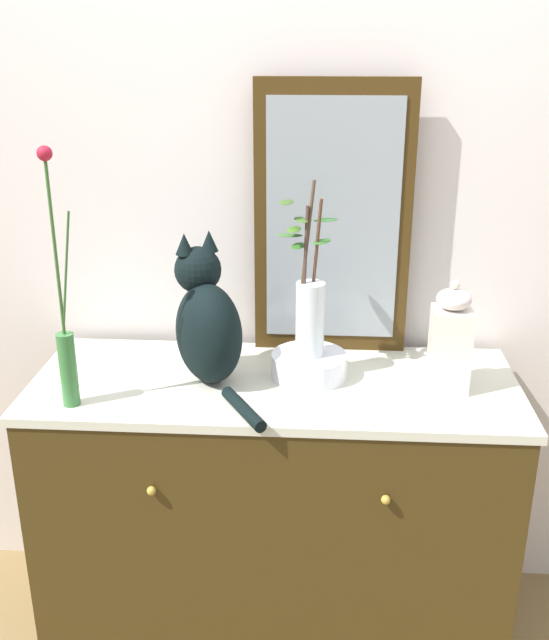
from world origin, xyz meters
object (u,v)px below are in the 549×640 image
at_px(mirror_leaning, 333,221).
at_px(cat_sitting, 207,323).
at_px(bowl_porcelain, 309,365).
at_px(jar_lidded_porcelain, 450,341).
at_px(sideboard, 274,511).
at_px(vase_slim_green, 65,342).
at_px(vase_glass_clear, 309,310).

height_order(mirror_leaning, cat_sitting, mirror_leaning).
distance_m(cat_sitting, bowl_porcelain, 0.31).
bearing_deg(jar_lidded_porcelain, sideboard, 177.99).
distance_m(bowl_porcelain, jar_lidded_porcelain, 0.39).
height_order(sideboard, jar_lidded_porcelain, jar_lidded_porcelain).
height_order(mirror_leaning, vase_slim_green, mirror_leaning).
bearing_deg(vase_glass_clear, cat_sitting, -172.57).
height_order(sideboard, mirror_leaning, mirror_leaning).
bearing_deg(cat_sitting, bowl_porcelain, 6.89).
bearing_deg(cat_sitting, vase_slim_green, -152.21).
xyz_separation_m(cat_sitting, vase_glass_clear, (0.27, 0.04, 0.03)).
bearing_deg(vase_slim_green, jar_lidded_porcelain, 9.12).
height_order(vase_slim_green, jar_lidded_porcelain, vase_slim_green).
xyz_separation_m(mirror_leaning, bowl_porcelain, (-0.06, -0.21, -0.36)).
distance_m(mirror_leaning, jar_lidded_porcelain, 0.48).
bearing_deg(mirror_leaning, vase_slim_green, -148.02).
distance_m(mirror_leaning, vase_slim_green, 0.81).
bearing_deg(mirror_leaning, sideboard, -122.01).
xyz_separation_m(sideboard, cat_sitting, (-0.18, 0.00, 0.60)).
bearing_deg(vase_slim_green, bowl_porcelain, 18.90).
bearing_deg(mirror_leaning, bowl_porcelain, -105.29).
relative_size(sideboard, bowl_porcelain, 6.37).
bearing_deg(bowl_porcelain, vase_glass_clear, 130.32).
distance_m(vase_slim_green, jar_lidded_porcelain, 0.99).
bearing_deg(bowl_porcelain, mirror_leaning, 74.71).
distance_m(cat_sitting, vase_glass_clear, 0.28).
height_order(bowl_porcelain, vase_glass_clear, vase_glass_clear).
bearing_deg(jar_lidded_porcelain, vase_slim_green, -170.88).
xyz_separation_m(sideboard, jar_lidded_porcelain, (0.47, -0.02, 0.57)).
relative_size(sideboard, mirror_leaning, 1.70).
relative_size(cat_sitting, vase_slim_green, 0.67).
relative_size(vase_slim_green, jar_lidded_porcelain, 2.15).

